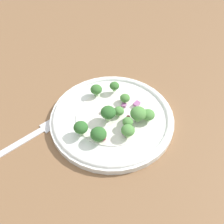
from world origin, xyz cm
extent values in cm
cube|color=brown|center=(0.00, 0.00, -1.00)|extent=(180.00, 180.00, 2.00)
cylinder|color=white|center=(-2.55, 0.52, 0.60)|extent=(23.67, 23.67, 1.20)
torus|color=white|center=(-2.55, 0.52, 1.20)|extent=(22.78, 22.78, 1.00)
cylinder|color=white|center=(-2.55, 0.52, 1.30)|extent=(13.73, 13.73, 0.20)
cylinder|color=#ADD18E|center=(-3.79, 1.06, 1.64)|extent=(0.75, 0.75, 0.75)
ellipsoid|color=#4C843D|center=(-3.79, 1.06, 2.53)|extent=(1.99, 1.99, 1.49)
cylinder|color=#8EB77A|center=(-7.03, -0.71, 1.64)|extent=(0.74, 0.74, 0.74)
ellipsoid|color=#477A38|center=(-7.03, -0.71, 2.52)|extent=(1.96, 1.96, 1.47)
cylinder|color=#ADD18E|center=(-7.06, 5.56, 1.75)|extent=(0.92, 0.92, 0.92)
ellipsoid|color=#4C843D|center=(-7.06, 5.56, 2.85)|extent=(2.44, 2.44, 1.83)
cylinder|color=#8EB77A|center=(-5.43, 4.51, 2.19)|extent=(1.12, 1.12, 1.12)
ellipsoid|color=#4C843D|center=(-5.43, 4.51, 3.53)|extent=(2.98, 2.98, 2.24)
cylinder|color=#9EC684|center=(-7.36, -4.22, 2.25)|extent=(0.74, 0.74, 0.74)
ellipsoid|color=#386B2D|center=(-7.36, -4.22, 3.13)|extent=(1.97, 1.97, 1.48)
cylinder|color=#8EB77A|center=(-4.07, -5.99, 1.88)|extent=(0.88, 0.88, 0.88)
ellipsoid|color=#386B2D|center=(-4.07, -5.99, 2.94)|extent=(2.35, 2.35, 1.76)
cylinder|color=#ADD18E|center=(4.33, -0.14, 2.06)|extent=(0.98, 0.98, 0.98)
ellipsoid|color=#2D6028|center=(4.33, -0.14, 3.23)|extent=(2.60, 2.60, 1.95)
cylinder|color=#8EB77A|center=(2.85, 3.09, 1.76)|extent=(1.08, 1.08, 1.08)
ellipsoid|color=#2D6028|center=(2.85, 3.09, 3.06)|extent=(2.89, 2.89, 2.17)
cylinder|color=#ADD18E|center=(-1.59, 5.87, 1.95)|extent=(0.91, 0.91, 0.91)
ellipsoid|color=#4C843D|center=(-1.59, 5.87, 3.04)|extent=(2.43, 2.43, 1.82)
cylinder|color=#9EC684|center=(-2.94, 4.41, 2.18)|extent=(0.74, 0.74, 0.74)
ellipsoid|color=#4C843D|center=(-2.94, 4.41, 3.06)|extent=(1.96, 1.96, 1.47)
cylinder|color=#9EC684|center=(-1.45, 0.74, 2.30)|extent=(1.07, 1.07, 1.07)
ellipsoid|color=#2D6028|center=(-1.45, 0.74, 3.58)|extent=(2.84, 2.84, 2.13)
sphere|color=maroon|center=(-4.58, 2.84, 1.73)|extent=(0.73, 0.73, 0.73)
sphere|color=maroon|center=(-1.99, -1.32, 1.78)|extent=(0.90, 0.90, 0.90)
sphere|color=maroon|center=(2.20, 3.59, 1.87)|extent=(0.99, 0.99, 0.99)
cube|color=#A35B93|center=(-6.13, -0.20, 1.73)|extent=(1.22, 1.24, 0.32)
cube|color=#A35B93|center=(-8.09, 1.53, 1.93)|extent=(1.43, 1.09, 0.52)
cube|color=#843D75|center=(-1.85, 5.30, 1.66)|extent=(1.61, 1.69, 0.59)
cube|color=silver|center=(16.20, -6.65, 0.25)|extent=(15.02, 1.43, 0.50)
cube|color=silver|center=(6.90, -6.50, 0.25)|extent=(3.64, 2.46, 0.50)
camera|label=1|loc=(22.05, 28.54, 43.89)|focal=47.63mm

